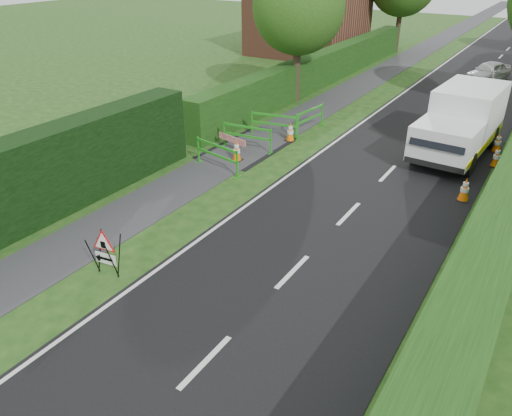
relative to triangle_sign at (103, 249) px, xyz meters
The scene contains 19 objects.
ground 2.51m from the triangle_sign, 58.54° to the right, with size 120.00×120.00×0.00m, color #193F12.
road_surface 33.18m from the triangle_sign, 83.51° to the left, with size 6.00×90.00×0.02m, color black.
footpath 33.01m from the triangle_sign, 93.04° to the left, with size 2.00×90.00×0.02m, color #2D2D30.
hedge_west_far 20.32m from the triangle_sign, 100.64° to the left, with size 1.00×24.00×1.80m, color #14380F.
house_west 29.37m from the triangle_sign, 107.38° to the left, with size 7.50×7.40×7.88m.
tree_nw 16.73m from the triangle_sign, 101.85° to the left, with size 4.40×4.40×6.70m.
triangle_sign is the anchor object (origin of this frame).
works_van 13.77m from the triangle_sign, 67.30° to the left, with size 2.41×5.46×2.43m.
traffic_cone_0 10.80m from the triangle_sign, 53.56° to the left, with size 0.38×0.38×0.79m.
traffic_cone_1 13.90m from the triangle_sign, 60.68° to the left, with size 0.38×0.38×0.79m.
traffic_cone_2 15.18m from the triangle_sign, 64.24° to the left, with size 0.38×0.38×0.79m.
traffic_cone_3 7.79m from the triangle_sign, 100.26° to the left, with size 0.38×0.38×0.79m.
traffic_cone_4 10.59m from the triangle_sign, 93.93° to the left, with size 0.38×0.38×0.79m.
ped_barrier_0 6.74m from the triangle_sign, 102.65° to the left, with size 2.09×0.74×1.00m.
ped_barrier_1 8.97m from the triangle_sign, 100.77° to the left, with size 2.09×0.56×1.00m.
ped_barrier_2 10.77m from the triangle_sign, 98.13° to the left, with size 2.09×0.73×1.00m.
ped_barrier_3 12.07m from the triangle_sign, 92.99° to the left, with size 0.60×2.09×1.00m.
redwhite_plank 8.74m from the triangle_sign, 104.19° to the left, with size 1.50×0.04×0.25m, color red.
hatchback_car 26.02m from the triangle_sign, 80.67° to the left, with size 1.32×3.28×1.12m, color silver.
Camera 1 is at (7.05, -4.46, 7.03)m, focal length 35.00 mm.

